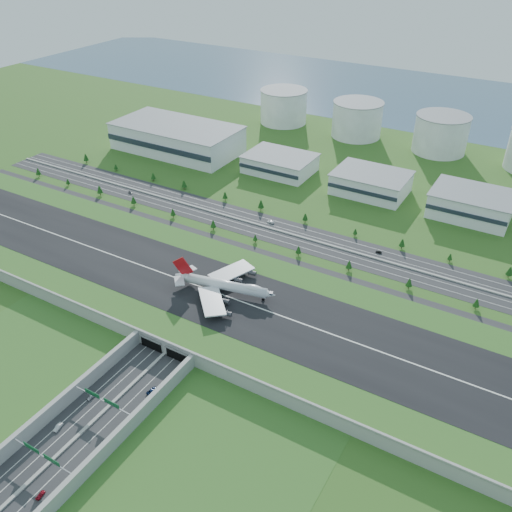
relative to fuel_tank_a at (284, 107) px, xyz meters
The scene contains 23 objects.
ground 332.88m from the fuel_tank_a, 68.84° to the right, with size 1200.00×1200.00×0.00m, color #32551A.
airfield_deck 332.76m from the fuel_tank_a, 68.84° to the right, with size 520.00×100.00×9.20m.
underpass_road 426.88m from the fuel_tank_a, 73.66° to the right, with size 38.80×120.40×8.00m.
sign_gantry_near 422.58m from the fuel_tank_a, 73.50° to the right, with size 38.70×0.70×9.80m.
sign_gantry_far 456.23m from the fuel_tank_a, 74.75° to the right, with size 38.70×0.70×9.80m.
north_expressway 246.84m from the fuel_tank_a, 60.83° to the right, with size 560.00×36.00×0.12m, color #28282B.
tree_row 247.89m from the fuel_tank_a, 59.92° to the right, with size 503.75×48.71×8.41m.
hangar_west 134.72m from the fuel_tank_a, 111.80° to the right, with size 120.00×60.00×25.00m, color silver.
hangar_mid_a 134.54m from the fuel_tank_a, 63.43° to the right, with size 58.00×42.00×15.00m, color silver.
hangar_mid_b 188.43m from the fuel_tank_a, 39.61° to the right, with size 58.00×42.00×17.00m, color silver.
hangar_mid_c 255.13m from the fuel_tank_a, 28.07° to the right, with size 58.00×42.00×19.00m, color silver.
fuel_tank_a is the anchor object (origin of this frame).
fuel_tank_b 85.00m from the fuel_tank_a, ahead, with size 50.00×50.00×35.00m, color silver.
fuel_tank_c 170.00m from the fuel_tank_a, ahead, with size 50.00×50.00×35.00m, color silver.
bay_water 208.82m from the fuel_tank_a, 54.78° to the left, with size 1200.00×260.00×0.06m, color #3E5B76.
boeing_747 331.44m from the fuel_tank_a, 68.10° to the right, with size 63.17×59.14×19.74m.
car_0 417.09m from the fuel_tank_a, 74.88° to the right, with size 1.88×4.67×1.59m, color silver.
car_1 437.16m from the fuel_tank_a, 75.54° to the right, with size 1.80×5.17×1.70m, color silver.
car_2 406.74m from the fuel_tank_a, 71.09° to the right, with size 2.82×6.13×1.70m, color #0C1B3C.
car_3 468.78m from the fuel_tank_a, 74.03° to the right, with size 1.85×4.55×1.32m, color maroon.
car_4 223.98m from the fuel_tank_a, 96.64° to the right, with size 1.75×4.36×1.48m, color #58575C.
car_5 277.15m from the fuel_tank_a, 48.43° to the right, with size 1.44×4.13×1.36m, color black.
car_7 230.60m from the fuel_tank_a, 64.45° to the right, with size 2.32×5.71×1.66m, color white.
Camera 1 is at (149.31, -209.63, 197.64)m, focal length 38.00 mm.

